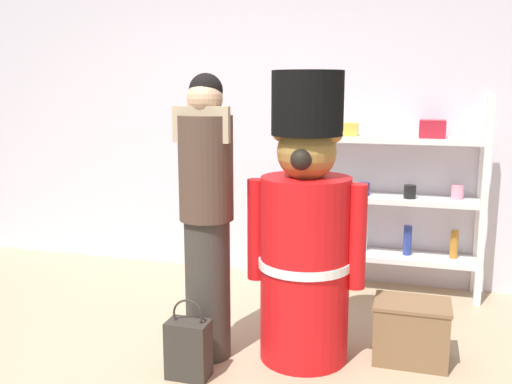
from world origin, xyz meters
name	(u,v)px	position (x,y,z in m)	size (l,w,h in m)	color
back_wall	(278,121)	(0.00, 2.20, 1.30)	(6.40, 0.12, 2.60)	silver
merchandise_shelf	(388,195)	(0.93, 1.98, 0.76)	(1.43, 0.35, 1.53)	white
teddy_bear_guard	(305,235)	(0.55, 0.68, 0.75)	(0.69, 0.54, 1.68)	red
person_shopper	(207,213)	(-0.01, 0.54, 0.87)	(0.33, 0.31, 1.67)	#38332D
shopping_bag	(188,348)	(-0.02, 0.26, 0.17)	(0.23, 0.15, 0.45)	#332D28
display_crate	(411,331)	(1.16, 0.80, 0.18)	(0.44, 0.31, 0.36)	brown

